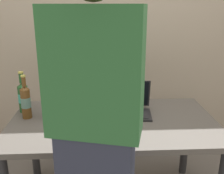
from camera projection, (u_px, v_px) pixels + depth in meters
name	position (u px, v px, depth m)	size (l,w,h in m)	color
desk	(113.00, 132.00, 1.90)	(1.48, 0.84, 0.72)	#56514C
laptop	(130.00, 105.00, 1.99)	(0.34, 0.31, 0.24)	black
beer_bottle_amber	(48.00, 101.00, 1.88)	(0.07, 0.07, 0.32)	#333333
beer_bottle_brown	(26.00, 101.00, 1.87)	(0.07, 0.07, 0.32)	brown
beer_bottle_green	(23.00, 96.00, 1.99)	(0.08, 0.08, 0.32)	#1E5123
person_figure	(96.00, 137.00, 1.23)	(0.46, 0.35, 1.77)	#2D3347
back_wall	(108.00, 27.00, 2.52)	(6.00, 0.10, 2.60)	tan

